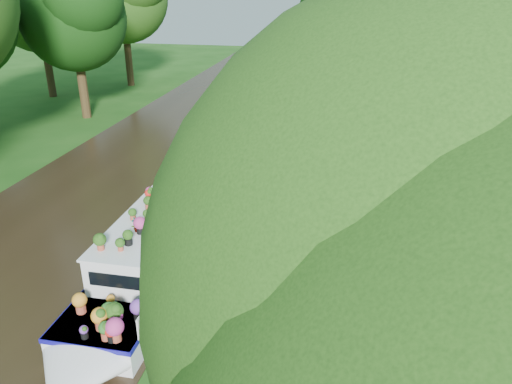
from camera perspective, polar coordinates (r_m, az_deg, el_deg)
The scene contains 11 objects.
ground at distance 16.98m, azimuth -1.23°, elevation -5.99°, with size 100.00×100.00×0.00m, color #1A4B12.
canal_water at distance 19.07m, azimuth -19.16°, elevation -3.87°, with size 10.00×100.00×0.02m, color black.
towpath at distance 16.79m, azimuth 2.80°, elevation -6.34°, with size 2.20×100.00×0.03m, color #4C3523.
plant_boat at distance 16.05m, azimuth -10.21°, elevation -4.80°, with size 2.29×13.52×2.29m.
tree_near_overhang at distance 17.57m, azimuth 13.63°, elevation 17.15°, with size 5.52×5.28×8.99m.
tree_near_mid at distance 29.57m, azimuth 14.54°, elevation 19.12°, with size 6.90×6.60×9.40m.
tree_far_c at distance 33.12m, azimuth -20.23°, elevation 19.03°, with size 7.13×6.82×9.59m.
second_boat at distance 36.54m, azimuth 2.19°, elevation 11.08°, with size 1.86×6.11×1.18m.
sandwich_board at distance 14.98m, azimuth -0.48°, elevation -8.33°, with size 0.61×0.52×0.95m.
pedestrian_pink at distance 36.40m, azimuth 6.94°, elevation 11.64°, with size 0.67×0.44×1.85m, color #E05C89.
verge_plant at distance 20.87m, azimuth 1.27°, elevation 0.55°, with size 0.39×0.34×0.43m, color #216F2A.
Camera 1 is at (3.28, -14.40, 8.38)m, focal length 35.00 mm.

